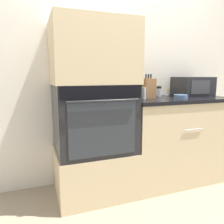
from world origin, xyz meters
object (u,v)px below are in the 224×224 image
knife_block (148,88)px  bowl (181,97)px  microwave (193,86)px  condiment_jar_far (144,93)px  condiment_jar_near (143,93)px  condiment_jar_back (159,91)px  condiment_jar_mid (167,92)px  wall_oven (94,118)px

knife_block → bowl: (0.28, -0.19, -0.08)m
microwave → condiment_jar_far: size_ratio=3.39×
condiment_jar_near → condiment_jar_far: 0.24m
bowl → condiment_jar_far: 0.39m
microwave → condiment_jar_back: (-0.41, 0.07, -0.05)m
condiment_jar_near → condiment_jar_far: condiment_jar_far is taller
microwave → condiment_jar_back: microwave is taller
condiment_jar_far → microwave: bearing=10.5°
knife_block → condiment_jar_far: 0.15m
microwave → condiment_jar_mid: microwave is taller
knife_block → microwave: bearing=3.0°
microwave → bowl: (-0.33, -0.22, -0.09)m
condiment_jar_back → microwave: bearing=-9.4°
knife_block → condiment_jar_mid: size_ratio=3.07×
microwave → condiment_jar_near: bearing=171.7°
bowl → condiment_jar_far: size_ratio=1.15×
condiment_jar_mid → condiment_jar_near: bearing=-176.0°
wall_oven → condiment_jar_far: bearing=-4.4°
bowl → condiment_jar_mid: condiment_jar_mid is taller
knife_block → condiment_jar_near: (0.00, 0.12, -0.07)m
wall_oven → condiment_jar_near: size_ratio=9.15×
knife_block → condiment_jar_mid: knife_block is taller
condiment_jar_near → microwave: bearing=-8.3°
condiment_jar_back → knife_block: bearing=-153.0°
condiment_jar_near → condiment_jar_mid: (0.34, 0.02, 0.00)m
condiment_jar_mid → condiment_jar_back: condiment_jar_back is taller
wall_oven → condiment_jar_mid: wall_oven is taller
wall_oven → condiment_jar_back: wall_oven is taller
condiment_jar_back → condiment_jar_mid: bearing=17.4°
wall_oven → bowl: (0.89, -0.12, 0.18)m
knife_block → condiment_jar_back: size_ratio=2.15×
condiment_jar_near → condiment_jar_back: 0.20m
condiment_jar_near → condiment_jar_back: bearing=-6.2°
condiment_jar_mid → microwave: bearing=-22.9°
knife_block → bowl: knife_block is taller
bowl → condiment_jar_back: size_ratio=1.18×
condiment_jar_far → knife_block: bearing=44.0°
microwave → knife_block: size_ratio=1.62×
condiment_jar_far → condiment_jar_back: (0.30, 0.20, -0.00)m
microwave → condiment_jar_back: bearing=170.6°
knife_block → condiment_jar_back: (0.20, 0.10, -0.05)m
condiment_jar_far → condiment_jar_back: condiment_jar_far is taller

